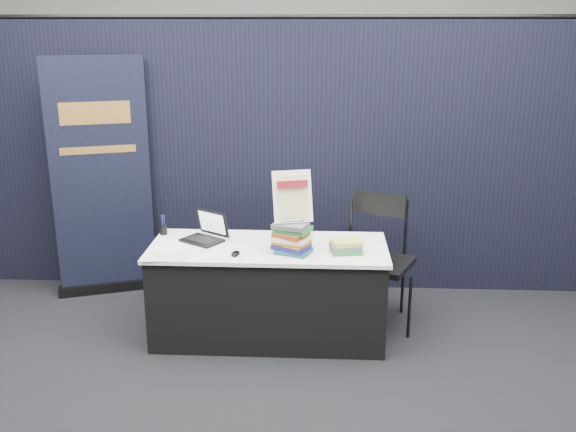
{
  "coord_description": "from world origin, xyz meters",
  "views": [
    {
      "loc": [
        0.39,
        -4.02,
        2.38
      ],
      "look_at": [
        0.15,
        0.55,
        0.99
      ],
      "focal_mm": 40.0,
      "sensor_mm": 36.0,
      "label": 1
    }
  ],
  "objects_px": {
    "pullup_banner": "(102,192)",
    "stacking_chair": "(379,255)",
    "display_table": "(269,291)",
    "book_stack_tall": "(292,238)",
    "book_stack_short": "(347,246)",
    "laptop": "(203,234)",
    "info_sign": "(293,197)"
  },
  "relations": [
    {
      "from": "laptop",
      "to": "book_stack_tall",
      "type": "relative_size",
      "value": 1.27
    },
    {
      "from": "display_table",
      "to": "book_stack_tall",
      "type": "distance_m",
      "value": 0.54
    },
    {
      "from": "laptop",
      "to": "display_table",
      "type": "bearing_deg",
      "value": 22.07
    },
    {
      "from": "book_stack_tall",
      "to": "stacking_chair",
      "type": "xyz_separation_m",
      "value": [
        0.68,
        0.43,
        -0.28
      ]
    },
    {
      "from": "pullup_banner",
      "to": "laptop",
      "type": "bearing_deg",
      "value": -54.17
    },
    {
      "from": "display_table",
      "to": "info_sign",
      "type": "distance_m",
      "value": 0.82
    },
    {
      "from": "book_stack_tall",
      "to": "info_sign",
      "type": "height_order",
      "value": "info_sign"
    },
    {
      "from": "display_table",
      "to": "book_stack_tall",
      "type": "relative_size",
      "value": 6.07
    },
    {
      "from": "display_table",
      "to": "pullup_banner",
      "type": "height_order",
      "value": "pullup_banner"
    },
    {
      "from": "pullup_banner",
      "to": "stacking_chair",
      "type": "distance_m",
      "value": 2.48
    },
    {
      "from": "book_stack_short",
      "to": "display_table",
      "type": "bearing_deg",
      "value": 169.9
    },
    {
      "from": "laptop",
      "to": "stacking_chair",
      "type": "bearing_deg",
      "value": 40.81
    },
    {
      "from": "display_table",
      "to": "pullup_banner",
      "type": "relative_size",
      "value": 0.85
    },
    {
      "from": "stacking_chair",
      "to": "laptop",
      "type": "bearing_deg",
      "value": -147.75
    },
    {
      "from": "book_stack_tall",
      "to": "pullup_banner",
      "type": "distance_m",
      "value": 1.96
    },
    {
      "from": "laptop",
      "to": "book_stack_tall",
      "type": "xyz_separation_m",
      "value": [
        0.71,
        -0.25,
        0.06
      ]
    },
    {
      "from": "book_stack_tall",
      "to": "stacking_chair",
      "type": "height_order",
      "value": "stacking_chair"
    },
    {
      "from": "laptop",
      "to": "info_sign",
      "type": "height_order",
      "value": "info_sign"
    },
    {
      "from": "stacking_chair",
      "to": "book_stack_short",
      "type": "bearing_deg",
      "value": -100.76
    },
    {
      "from": "book_stack_tall",
      "to": "book_stack_short",
      "type": "xyz_separation_m",
      "value": [
        0.4,
        0.04,
        -0.07
      ]
    },
    {
      "from": "pullup_banner",
      "to": "stacking_chair",
      "type": "xyz_separation_m",
      "value": [
        2.4,
        -0.51,
        -0.35
      ]
    },
    {
      "from": "laptop",
      "to": "book_stack_short",
      "type": "xyz_separation_m",
      "value": [
        1.11,
        -0.21,
        -0.01
      ]
    },
    {
      "from": "book_stack_tall",
      "to": "stacking_chair",
      "type": "distance_m",
      "value": 0.85
    },
    {
      "from": "info_sign",
      "to": "display_table",
      "type": "bearing_deg",
      "value": 132.97
    },
    {
      "from": "book_stack_tall",
      "to": "info_sign",
      "type": "xyz_separation_m",
      "value": [
        0.0,
        0.03,
        0.3
      ]
    },
    {
      "from": "display_table",
      "to": "stacking_chair",
      "type": "distance_m",
      "value": 0.94
    },
    {
      "from": "book_stack_short",
      "to": "pullup_banner",
      "type": "relative_size",
      "value": 0.12
    },
    {
      "from": "book_stack_tall",
      "to": "book_stack_short",
      "type": "height_order",
      "value": "book_stack_tall"
    },
    {
      "from": "book_stack_short",
      "to": "laptop",
      "type": "bearing_deg",
      "value": 169.46
    },
    {
      "from": "display_table",
      "to": "book_stack_short",
      "type": "bearing_deg",
      "value": -10.1
    },
    {
      "from": "laptop",
      "to": "stacking_chair",
      "type": "height_order",
      "value": "stacking_chair"
    },
    {
      "from": "display_table",
      "to": "book_stack_short",
      "type": "distance_m",
      "value": 0.73
    }
  ]
}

